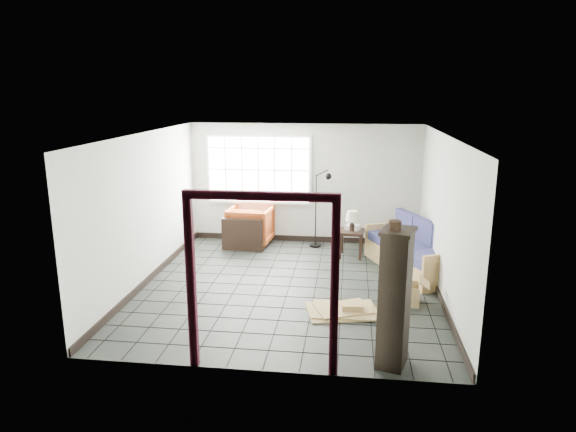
# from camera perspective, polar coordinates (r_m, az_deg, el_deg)

# --- Properties ---
(ground) EXTENTS (5.50, 5.50, 0.00)m
(ground) POSITION_cam_1_polar(r_m,az_deg,el_deg) (8.93, 0.14, -7.83)
(ground) COLOR black
(ground) RESTS_ON ground
(room_shell) EXTENTS (5.02, 5.52, 2.61)m
(room_shell) POSITION_cam_1_polar(r_m,az_deg,el_deg) (8.48, 0.17, 2.84)
(room_shell) COLOR #A9AFA7
(room_shell) RESTS_ON ground
(window_panel) EXTENTS (2.32, 0.08, 1.52)m
(window_panel) POSITION_cam_1_polar(r_m,az_deg,el_deg) (11.24, -3.28, 5.16)
(window_panel) COLOR silver
(window_panel) RESTS_ON ground
(doorway_trim) EXTENTS (1.80, 0.08, 2.20)m
(doorway_trim) POSITION_cam_1_polar(r_m,az_deg,el_deg) (5.94, -2.98, -5.04)
(doorway_trim) COLOR #3C0D1A
(doorway_trim) RESTS_ON ground
(futon_sofa) EXTENTS (1.65, 2.32, 0.96)m
(futon_sofa) POSITION_cam_1_polar(r_m,az_deg,el_deg) (9.87, 13.82, -3.94)
(futon_sofa) COLOR olive
(futon_sofa) RESTS_ON ground
(armchair) EXTENTS (0.97, 0.92, 0.92)m
(armchair) POSITION_cam_1_polar(r_m,az_deg,el_deg) (11.21, -4.15, -0.82)
(armchair) COLOR #9B4C16
(armchair) RESTS_ON ground
(side_table) EXTENTS (0.54, 0.54, 0.55)m
(side_table) POSITION_cam_1_polar(r_m,az_deg,el_deg) (10.40, 7.05, -2.11)
(side_table) COLOR black
(side_table) RESTS_ON ground
(table_lamp) EXTENTS (0.34, 0.34, 0.41)m
(table_lamp) POSITION_cam_1_polar(r_m,az_deg,el_deg) (10.28, 7.16, -0.10)
(table_lamp) COLOR black
(table_lamp) RESTS_ON side_table
(projector) EXTENTS (0.32, 0.29, 0.09)m
(projector) POSITION_cam_1_polar(r_m,az_deg,el_deg) (10.43, 7.20, -1.24)
(projector) COLOR silver
(projector) RESTS_ON side_table
(floor_lamp) EXTENTS (0.49, 0.30, 1.68)m
(floor_lamp) POSITION_cam_1_polar(r_m,az_deg,el_deg) (10.89, 3.74, 1.11)
(floor_lamp) COLOR black
(floor_lamp) RESTS_ON ground
(console_shelf) EXTENTS (0.89, 0.38, 0.68)m
(console_shelf) POSITION_cam_1_polar(r_m,az_deg,el_deg) (10.90, -4.93, -1.93)
(console_shelf) COLOR black
(console_shelf) RESTS_ON ground
(tall_shelf) EXTENTS (0.48, 0.55, 1.73)m
(tall_shelf) POSITION_cam_1_polar(r_m,az_deg,el_deg) (6.34, 11.78, -8.89)
(tall_shelf) COLOR black
(tall_shelf) RESTS_ON ground
(pot) EXTENTS (0.15, 0.15, 0.11)m
(pot) POSITION_cam_1_polar(r_m,az_deg,el_deg) (6.03, 11.80, -1.02)
(pot) COLOR black
(pot) RESTS_ON tall_shelf
(open_box) EXTENTS (0.81, 0.46, 0.44)m
(open_box) POSITION_cam_1_polar(r_m,az_deg,el_deg) (8.44, 12.75, -8.36)
(open_box) COLOR olive
(open_box) RESTS_ON ground
(cardboard_pile) EXTENTS (1.21, 0.98, 0.16)m
(cardboard_pile) POSITION_cam_1_polar(r_m,az_deg,el_deg) (8.00, 6.25, -10.29)
(cardboard_pile) COLOR olive
(cardboard_pile) RESTS_ON ground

